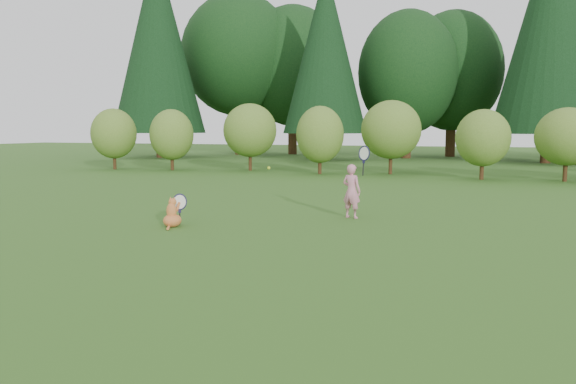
% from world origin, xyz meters
% --- Properties ---
extents(ground, '(100.00, 100.00, 0.00)m').
position_xyz_m(ground, '(0.00, 0.00, 0.00)').
color(ground, '#1F5317').
rests_on(ground, ground).
extents(shrub_row, '(28.00, 3.00, 2.80)m').
position_xyz_m(shrub_row, '(0.00, 13.00, 1.40)').
color(shrub_row, '#4C6D22').
rests_on(shrub_row, ground).
extents(woodland_backdrop, '(48.00, 10.00, 15.00)m').
position_xyz_m(woodland_backdrop, '(0.00, 23.00, 7.50)').
color(woodland_backdrop, black).
rests_on(woodland_backdrop, ground).
extents(child, '(0.62, 0.40, 1.60)m').
position_xyz_m(child, '(0.86, 2.74, 0.56)').
color(child, pink).
rests_on(child, ground).
extents(cat, '(0.38, 0.74, 0.73)m').
position_xyz_m(cat, '(-1.98, 0.74, 0.28)').
color(cat, '#B55622').
rests_on(cat, ground).
extents(tennis_ball, '(0.06, 0.06, 0.06)m').
position_xyz_m(tennis_ball, '(-0.57, 1.91, 1.01)').
color(tennis_ball, '#ADD419').
rests_on(tennis_ball, ground).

